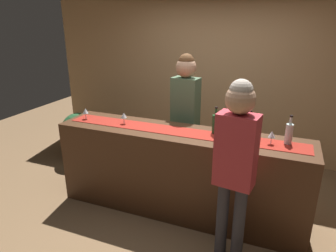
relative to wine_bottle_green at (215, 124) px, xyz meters
The scene contains 13 objects.
ground_plane 1.20m from the wine_bottle_green, 165.32° to the right, with size 10.00×10.00×0.00m, color brown.
back_wall 1.87m from the wine_bottle_green, 101.89° to the left, with size 6.00×0.12×2.90m, color tan.
bar_counter 0.74m from the wine_bottle_green, 165.32° to the right, with size 2.88×0.60×1.02m, color #472B19.
counter_runner_cloth 0.41m from the wine_bottle_green, 165.32° to the right, with size 2.73×0.28×0.01m, color maroon.
wine_bottle_green is the anchor object (origin of this frame).
wine_bottle_amber 0.36m from the wine_bottle_green, ahead, with size 0.07×0.07×0.30m.
wine_bottle_clear 0.75m from the wine_bottle_green, ahead, with size 0.07×0.07×0.30m.
wine_glass_near_customer 1.09m from the wine_bottle_green, behind, with size 0.07×0.07×0.14m.
wine_glass_mid_counter 0.60m from the wine_bottle_green, ahead, with size 0.07×0.07×0.14m.
wine_glass_far_end 1.62m from the wine_bottle_green, behind, with size 0.07×0.07×0.14m.
bartender 0.70m from the wine_bottle_green, 136.64° to the left, with size 0.36×0.25×1.82m.
customer_sipping 0.76m from the wine_bottle_green, 63.34° to the right, with size 0.37×0.25×1.77m.
potted_plant_tall 2.55m from the wine_bottle_green, 164.92° to the left, with size 0.54×0.54×0.79m.
Camera 1 is at (1.05, -2.96, 2.21)m, focal length 32.15 mm.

